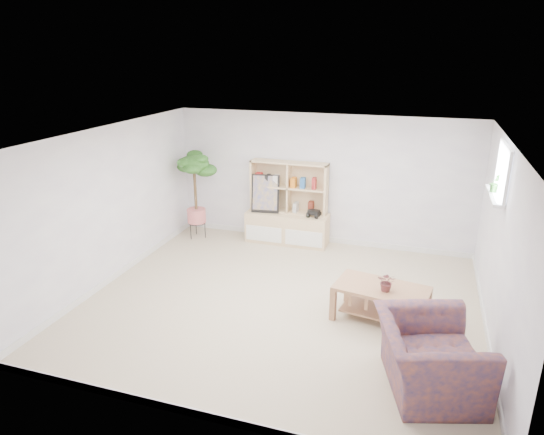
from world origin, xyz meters
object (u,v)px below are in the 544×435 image
(storage_unit, at_px, (287,204))
(coffee_table, at_px, (380,304))
(armchair, at_px, (430,353))
(floor_tree, at_px, (196,196))

(storage_unit, xyz_separation_m, coffee_table, (1.97, -2.30, -0.52))
(armchair, bearing_deg, storage_unit, 19.08)
(coffee_table, bearing_deg, floor_tree, 161.43)
(floor_tree, bearing_deg, storage_unit, 9.23)
(coffee_table, distance_m, floor_tree, 4.26)
(floor_tree, bearing_deg, coffee_table, -28.67)
(storage_unit, relative_size, floor_tree, 0.91)
(floor_tree, relative_size, armchair, 1.43)
(storage_unit, xyz_separation_m, floor_tree, (-1.73, -0.28, 0.07))
(storage_unit, xyz_separation_m, armchair, (2.60, -3.55, -0.33))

